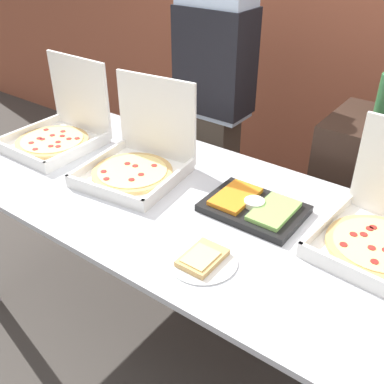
% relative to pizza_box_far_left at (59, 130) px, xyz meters
% --- Properties ---
extents(ground_plane, '(16.00, 16.00, 0.00)m').
position_rel_pizza_box_far_left_xyz_m(ground_plane, '(0.89, -0.05, -0.95)').
color(ground_plane, '#423D38').
extents(brick_wall_behind, '(10.00, 0.06, 2.80)m').
position_rel_pizza_box_far_left_xyz_m(brick_wall_behind, '(0.89, 1.65, 0.45)').
color(brick_wall_behind, '#9E5138').
rests_on(brick_wall_behind, ground_plane).
extents(buffet_table, '(2.29, 1.00, 0.87)m').
position_rel_pizza_box_far_left_xyz_m(buffet_table, '(0.89, -0.05, -0.16)').
color(buffet_table, silver).
rests_on(buffet_table, ground_plane).
extents(pizza_box_far_left, '(0.42, 0.43, 0.42)m').
position_rel_pizza_box_far_left_xyz_m(pizza_box_far_left, '(0.00, 0.00, 0.00)').
color(pizza_box_far_left, white).
rests_on(pizza_box_far_left, buffet_table).
extents(pizza_box_near_left, '(0.47, 0.48, 0.42)m').
position_rel_pizza_box_far_left_xyz_m(pizza_box_near_left, '(0.55, 0.00, -0.00)').
color(pizza_box_near_left, white).
rests_on(pizza_box_near_left, buffet_table).
extents(paper_plate_front_right, '(0.25, 0.25, 0.03)m').
position_rel_pizza_box_far_left_xyz_m(paper_plate_front_right, '(1.14, -0.33, -0.06)').
color(paper_plate_front_right, white).
rests_on(paper_plate_front_right, buffet_table).
extents(veggie_tray, '(0.39, 0.28, 0.05)m').
position_rel_pizza_box_far_left_xyz_m(veggie_tray, '(1.13, 0.04, -0.05)').
color(veggie_tray, black).
rests_on(veggie_tray, buffet_table).
extents(sideboard_podium, '(0.59, 0.48, 1.06)m').
position_rel_pizza_box_far_left_xyz_m(sideboard_podium, '(1.44, 0.81, -0.42)').
color(sideboard_podium, black).
rests_on(sideboard_podium, ground_plane).
extents(person_server_vest, '(0.42, 0.24, 1.84)m').
position_rel_pizza_box_far_left_xyz_m(person_server_vest, '(0.43, 0.79, 0.09)').
color(person_server_vest, '#473D33').
rests_on(person_server_vest, ground_plane).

